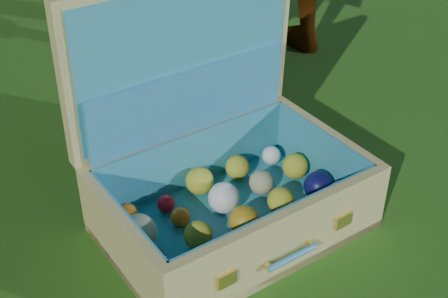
% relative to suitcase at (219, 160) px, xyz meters
% --- Properties ---
extents(ground, '(60.00, 60.00, 0.00)m').
position_rel_suitcase_xyz_m(ground, '(-0.01, -0.06, -0.16)').
color(ground, '#215114').
rests_on(ground, ground).
extents(suitcase, '(0.69, 0.59, 0.57)m').
position_rel_suitcase_xyz_m(suitcase, '(0.00, 0.00, 0.00)').
color(suitcase, tan).
rests_on(suitcase, ground).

